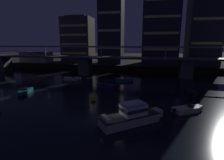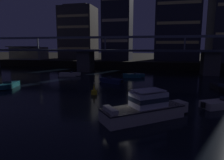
{
  "view_description": "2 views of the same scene",
  "coord_description": "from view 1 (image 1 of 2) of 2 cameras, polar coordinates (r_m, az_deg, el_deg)",
  "views": [
    {
      "loc": [
        4.61,
        -22.36,
        10.49
      ],
      "look_at": [
        -3.93,
        19.97,
        1.36
      ],
      "focal_mm": 28.43,
      "sensor_mm": 36.0,
      "label": 1
    },
    {
      "loc": [
        3.93,
        -19.28,
        6.89
      ],
      "look_at": [
        -4.12,
        15.22,
        0.97
      ],
      "focal_mm": 32.52,
      "sensor_mm": 36.0,
      "label": 2
    }
  ],
  "objects": [
    {
      "name": "speedboat_far_right",
      "position": [
        51.93,
        -12.78,
        0.45
      ],
      "size": [
        5.22,
        2.57,
        1.16
      ],
      "color": "beige",
      "rests_on": "ground"
    },
    {
      "name": "tower_west_tall",
      "position": [
        74.03,
        -0.19,
        18.0
      ],
      "size": [
        9.11,
        9.61,
        32.54
      ],
      "color": "#282833",
      "rests_on": "far_riverbank"
    },
    {
      "name": "tower_east_tall",
      "position": [
        76.6,
        27.85,
        19.7
      ],
      "size": [
        10.74,
        11.2,
        41.04
      ],
      "color": "#282833",
      "rests_on": "far_riverbank"
    },
    {
      "name": "channel_buoy",
      "position": [
        33.36,
        -6.05,
        -5.61
      ],
      "size": [
        0.9,
        0.9,
        1.76
      ],
      "color": "yellow",
      "rests_on": "ground"
    },
    {
      "name": "cabin_cruiser_near_left",
      "position": [
        24.01,
        6.34,
        -11.29
      ],
      "size": [
        8.44,
        7.29,
        2.79
      ],
      "color": "beige",
      "rests_on": "ground"
    },
    {
      "name": "speedboat_far_left",
      "position": [
        42.28,
        -1.66,
        -1.86
      ],
      "size": [
        5.05,
        3.17,
        1.16
      ],
      "color": "#19234C",
      "rests_on": "ground"
    },
    {
      "name": "river_bridge",
      "position": [
        56.54,
        6.7,
        5.61
      ],
      "size": [
        101.11,
        6.4,
        9.38
      ],
      "color": "#4C4944",
      "rests_on": "ground"
    },
    {
      "name": "speedboat_near_center",
      "position": [
        39.95,
        23.96,
        -3.73
      ],
      "size": [
        2.24,
        5.23,
        1.16
      ],
      "color": "black",
      "rests_on": "ground"
    },
    {
      "name": "speedboat_near_right",
      "position": [
        49.13,
        3.75,
        0.07
      ],
      "size": [
        5.22,
        2.54,
        1.16
      ],
      "color": "#196066",
      "rests_on": "ground"
    },
    {
      "name": "speedboat_mid_left",
      "position": [
        29.98,
        22.94,
        -8.69
      ],
      "size": [
        4.85,
        3.65,
        1.16
      ],
      "color": "beige",
      "rests_on": "ground"
    },
    {
      "name": "ground_plane",
      "position": [
        25.13,
        -0.23,
        -12.74
      ],
      "size": [
        400.0,
        400.0,
        0.0
      ],
      "primitive_type": "plane",
      "color": "black"
    },
    {
      "name": "far_riverbank",
      "position": [
        104.55,
        8.9,
        6.64
      ],
      "size": [
        240.0,
        80.0,
        2.2
      ],
      "primitive_type": "cube",
      "color": "black",
      "rests_on": "ground"
    },
    {
      "name": "waterfront_pavilion",
      "position": [
        82.59,
        -23.12,
        6.78
      ],
      "size": [
        12.4,
        7.4,
        4.7
      ],
      "color": "#B2AD9E",
      "rests_on": "far_riverbank"
    },
    {
      "name": "speedboat_mid_center",
      "position": [
        41.94,
        -26.11,
        -3.22
      ],
      "size": [
        2.78,
        5.18,
        1.16
      ],
      "color": "#196066",
      "rests_on": "ground"
    },
    {
      "name": "tower_west_low",
      "position": [
        83.58,
        -10.82,
        12.73
      ],
      "size": [
        12.89,
        10.06,
        19.82
      ],
      "color": "#423D38",
      "rests_on": "far_riverbank"
    },
    {
      "name": "tower_central",
      "position": [
        75.01,
        15.38,
        16.49
      ],
      "size": [
        13.71,
        10.52,
        29.88
      ],
      "color": "#282833",
      "rests_on": "far_riverbank"
    }
  ]
}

